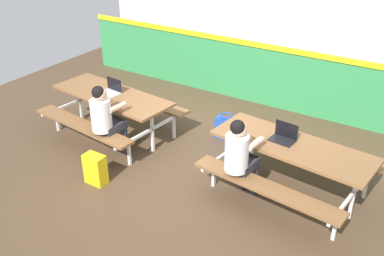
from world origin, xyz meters
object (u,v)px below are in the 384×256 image
Objects in this scene: student_further at (240,153)px; laptop_dark at (284,137)px; satchel_spare at (96,169)px; student_nearer at (106,116)px; tote_bag_bright at (225,128)px; picnic_table_right at (291,155)px; laptop_silver at (111,90)px; picnic_table_left at (113,103)px.

student_further is 0.66m from laptop_dark.
laptop_dark is 2.58m from satchel_spare.
student_nearer reaches higher than laptop_dark.
tote_bag_bright is 0.98× the size of satchel_spare.
satchel_spare is at bearing -159.02° from student_further.
laptop_silver is (-3.07, 0.02, 0.21)m from picnic_table_right.
tote_bag_bright is at bearing 26.56° from laptop_silver.
picnic_table_left is at bearing -151.75° from tote_bag_bright.
student_further reaches higher than satchel_spare.
laptop_dark is (2.88, 0.07, 0.21)m from picnic_table_left.
student_nearer is 2.74× the size of satchel_spare.
laptop_silver is (-0.04, 0.04, 0.21)m from picnic_table_left.
student_further is 1.72m from tote_bag_bright.
student_nearer reaches higher than laptop_silver.
student_nearer reaches higher than picnic_table_left.
laptop_dark is at bearing 30.13° from satchel_spare.
satchel_spare is at bearing -63.45° from student_nearer.
student_nearer is (-2.62, -0.62, 0.13)m from picnic_table_right.
picnic_table_left is at bearing -179.64° from picnic_table_right.
student_further reaches higher than laptop_silver.
picnic_table_right is 2.70m from student_nearer.
picnic_table_left is 1.78× the size of student_nearer.
picnic_table_left is 1.00× the size of picnic_table_right.
student_nearer is at bearing 116.55° from satchel_spare.
satchel_spare is (0.29, -0.59, -0.49)m from student_nearer.
tote_bag_bright is at bearing 148.98° from picnic_table_right.
picnic_table_right is at bearing 27.49° from satchel_spare.
picnic_table_left and picnic_table_right have the same top height.
student_nearer is at bearing -55.73° from picnic_table_left.
picnic_table_right is at bearing 0.36° from picnic_table_left.
laptop_dark is (-0.15, 0.05, 0.21)m from picnic_table_right.
laptop_silver is at bearing 124.84° from student_nearer.
student_further is 2.63m from laptop_silver.
satchel_spare is (-2.33, -1.21, -0.36)m from picnic_table_right.
student_further reaches higher than laptop_dark.
picnic_table_right is at bearing -0.42° from laptop_silver.
picnic_table_right is at bearing -19.65° from laptop_dark.
laptop_silver reaches higher than satchel_spare.
laptop_dark reaches higher than satchel_spare.
student_further is 2.74× the size of satchel_spare.
satchel_spare is at bearing -59.39° from picnic_table_left.
laptop_silver is at bearing -153.44° from tote_bag_bright.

